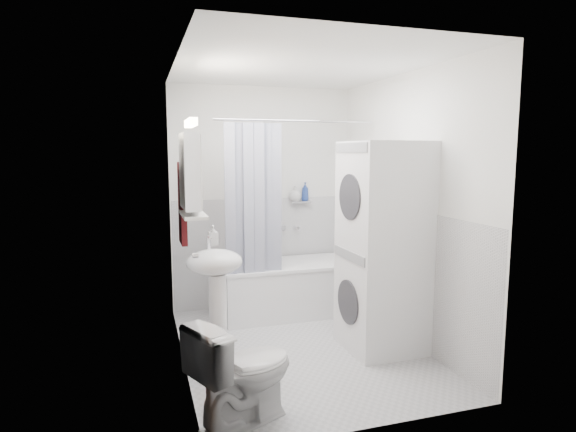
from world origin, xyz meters
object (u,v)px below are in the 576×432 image
object	(u,v)px
bathtub	(288,285)
sink	(215,280)
washer_dryer	(383,247)
toilet	(243,372)

from	to	relation	value
bathtub	sink	size ratio (longest dim) A/B	1.37
washer_dryer	sink	bearing A→B (deg)	176.55
sink	bathtub	bearing A→B (deg)	48.71
sink	washer_dryer	bearing A→B (deg)	-2.35
bathtub	washer_dryer	distance (m)	1.36
toilet	bathtub	bearing A→B (deg)	-49.77
bathtub	toilet	distance (m)	2.12
bathtub	washer_dryer	size ratio (longest dim) A/B	0.80
washer_dryer	toilet	size ratio (longest dim) A/B	2.60
washer_dryer	toilet	world-z (taller)	washer_dryer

